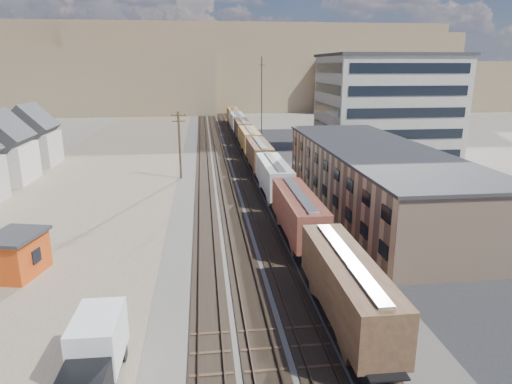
{
  "coord_description": "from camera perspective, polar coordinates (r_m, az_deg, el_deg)",
  "views": [
    {
      "loc": [
        -5.06,
        -25.35,
        16.32
      ],
      "look_at": [
        0.54,
        22.46,
        3.0
      ],
      "focal_mm": 32.0,
      "sensor_mm": 36.0,
      "label": 1
    }
  ],
  "objects": [
    {
      "name": "utility_pole_north",
      "position": [
        68.33,
        -9.53,
        5.97
      ],
      "size": [
        2.2,
        0.32,
        10.0
      ],
      "color": "#382619",
      "rests_on": "ground"
    },
    {
      "name": "ground",
      "position": [
        30.57,
        4.07,
        -16.85
      ],
      "size": [
        300.0,
        300.0,
        0.0
      ],
      "primitive_type": "plane",
      "color": "#6B6356",
      "rests_on": "ground"
    },
    {
      "name": "rail_tracks",
      "position": [
        77.2,
        -3.19,
        3.33
      ],
      "size": [
        11.4,
        200.0,
        0.24
      ],
      "color": "black",
      "rests_on": "ground"
    },
    {
      "name": "maintenance_shed",
      "position": [
        41.46,
        -27.74,
        -6.91
      ],
      "size": [
        4.71,
        5.52,
        3.52
      ],
      "color": "#C44312",
      "rests_on": "ground"
    },
    {
      "name": "office_tower",
      "position": [
        87.11,
        15.87,
        10.25
      ],
      "size": [
        22.6,
        18.6,
        18.45
      ],
      "color": "#9E998E",
      "rests_on": "ground"
    },
    {
      "name": "warehouse",
      "position": [
        55.65,
        14.63,
        1.8
      ],
      "size": [
        12.4,
        40.4,
        7.25
      ],
      "color": "tan",
      "rests_on": "ground"
    },
    {
      "name": "dirt_yard",
      "position": [
        68.99,
        -18.99,
        0.94
      ],
      "size": [
        24.0,
        180.0,
        0.03
      ],
      "primitive_type": "cube",
      "color": "#6F5D4C",
      "rests_on": "ground"
    },
    {
      "name": "freight_train",
      "position": [
        80.42,
        -0.26,
        5.79
      ],
      "size": [
        3.0,
        119.74,
        4.46
      ],
      "color": "black",
      "rests_on": "ground"
    },
    {
      "name": "hills_north",
      "position": [
        193.35,
        -5.31,
        14.75
      ],
      "size": [
        265.0,
        80.0,
        32.0
      ],
      "color": "brown",
      "rests_on": "ground"
    },
    {
      "name": "ballast_bed",
      "position": [
        77.25,
        -2.78,
        3.28
      ],
      "size": [
        18.0,
        200.0,
        0.06
      ],
      "primitive_type": "cube",
      "color": "#4C4742",
      "rests_on": "ground"
    },
    {
      "name": "box_truck",
      "position": [
        26.92,
        -19.43,
        -18.35
      ],
      "size": [
        2.55,
        6.41,
        3.39
      ],
      "color": "silver",
      "rests_on": "ground"
    },
    {
      "name": "parked_car_blue",
      "position": [
        82.18,
        13.51,
        4.2
      ],
      "size": [
        6.74,
        5.85,
        1.72
      ],
      "primitive_type": "imported",
      "rotation": [
        0.0,
        0.0,
        0.97
      ],
      "color": "navy",
      "rests_on": "ground"
    },
    {
      "name": "radio_mast",
      "position": [
        86.36,
        0.71,
        10.69
      ],
      "size": [
        1.2,
        0.16,
        18.0
      ],
      "color": "black",
      "rests_on": "ground"
    },
    {
      "name": "parked_car_far",
      "position": [
        84.37,
        18.73,
        4.08
      ],
      "size": [
        3.93,
        5.39,
        1.71
      ],
      "primitive_type": "imported",
      "rotation": [
        0.0,
        0.0,
        0.43
      ],
      "color": "silver",
      "rests_on": "ground"
    },
    {
      "name": "asphalt_lot",
      "position": [
        68.12,
        16.95,
        0.94
      ],
      "size": [
        26.0,
        120.0,
        0.04
      ],
      "primitive_type": "cube",
      "color": "#232326",
      "rests_on": "ground"
    }
  ]
}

